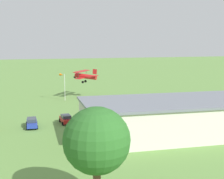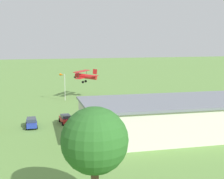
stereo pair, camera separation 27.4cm
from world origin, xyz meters
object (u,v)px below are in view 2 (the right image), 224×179
at_px(hangar, 186,116).
at_px(car_red, 66,119).
at_px(tree_behind_hangar_left, 95,141).
at_px(car_blue, 31,122).
at_px(biplane, 85,76).
at_px(person_by_parked_cars, 205,104).
at_px(person_near_hangar_door, 89,111).
at_px(windsock, 62,77).

height_order(hangar, car_red, hangar).
xyz_separation_m(car_red, tree_behind_hangar_left, (2.03, 30.12, 5.13)).
distance_m(car_red, car_blue, 6.02).
bearing_deg(tree_behind_hangar_left, biplane, -101.21).
relative_size(biplane, person_by_parked_cars, 4.55).
height_order(person_near_hangar_door, windsock, windsock).
bearing_deg(hangar, biplane, -78.04).
xyz_separation_m(biplane, windsock, (6.35, 3.40, 0.31)).
bearing_deg(person_by_parked_cars, person_near_hangar_door, 0.30).
relative_size(car_red, person_by_parked_cars, 2.41).
height_order(car_red, person_by_parked_cars, person_by_parked_cars).
xyz_separation_m(hangar, car_blue, (23.09, -10.81, -1.91)).
xyz_separation_m(car_blue, person_by_parked_cars, (-37.36, -6.01, 0.03)).
bearing_deg(biplane, hangar, 101.96).
bearing_deg(car_blue, car_red, -170.84).
bearing_deg(windsock, car_red, 83.07).
bearing_deg(tree_behind_hangar_left, person_near_hangar_door, -102.00).
bearing_deg(car_red, hangar, 145.54).
bearing_deg(biplane, person_by_parked_cars, 136.60).
relative_size(hangar, tree_behind_hangar_left, 3.75).
height_order(car_red, windsock, windsock).
xyz_separation_m(hangar, tree_behind_hangar_left, (19.18, 18.35, 3.21)).
distance_m(car_blue, person_near_hangar_door, 12.79).
relative_size(car_blue, tree_behind_hangar_left, 0.53).
distance_m(biplane, tree_behind_hangar_left, 57.36).
bearing_deg(windsock, person_near_hangar_door, 98.47).
bearing_deg(windsock, biplane, -151.83).
bearing_deg(car_red, biplane, -109.22).
xyz_separation_m(biplane, car_red, (9.12, 26.15, -4.77)).
bearing_deg(biplane, tree_behind_hangar_left, 78.79).
relative_size(biplane, windsock, 1.15).
height_order(car_blue, person_near_hangar_door, person_near_hangar_door).
height_order(hangar, person_near_hangar_door, hangar).
relative_size(car_red, person_near_hangar_door, 2.47).
xyz_separation_m(biplane, person_near_hangar_door, (3.70, 21.23, -4.75)).
relative_size(hangar, windsock, 4.97).
distance_m(hangar, biplane, 38.86).
xyz_separation_m(hangar, person_near_hangar_door, (11.73, -16.69, -1.90)).
bearing_deg(biplane, person_near_hangar_door, 80.12).
distance_m(biplane, car_red, 28.10).
bearing_deg(person_near_hangar_door, car_red, 42.23).
height_order(biplane, car_red, biplane).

